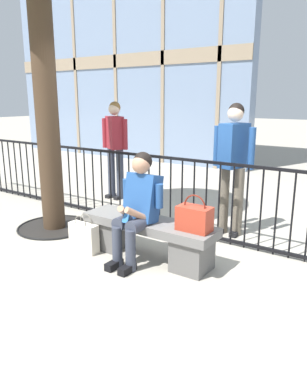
{
  "coord_description": "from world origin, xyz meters",
  "views": [
    {
      "loc": [
        2.27,
        -3.2,
        1.77
      ],
      "look_at": [
        0.0,
        0.1,
        0.75
      ],
      "focal_mm": 34.67,
      "sensor_mm": 36.0,
      "label": 1
    }
  ],
  "objects": [
    {
      "name": "plaza_railing",
      "position": [
        -0.0,
        0.89,
        0.52
      ],
      "size": [
        9.72,
        0.04,
        1.03
      ],
      "color": "black",
      "rests_on": "ground"
    },
    {
      "name": "ground_plane",
      "position": [
        0.0,
        0.0,
        0.0
      ],
      "size": [
        60.0,
        60.0,
        0.0
      ],
      "primitive_type": "plane",
      "color": "#A8A091"
    },
    {
      "name": "stone_bench",
      "position": [
        0.0,
        0.0,
        0.27
      ],
      "size": [
        1.6,
        0.44,
        0.45
      ],
      "color": "slate",
      "rests_on": "ground"
    },
    {
      "name": "bystander_further_back",
      "position": [
        0.44,
        1.26,
        1.0
      ],
      "size": [
        0.55,
        0.42,
        1.71
      ],
      "color": "#6B6051",
      "rests_on": "ground"
    },
    {
      "name": "seated_person_with_phone",
      "position": [
        -0.05,
        -0.13,
        0.65
      ],
      "size": [
        0.52,
        0.66,
        1.21
      ],
      "color": "#383D4C",
      "rests_on": "ground"
    },
    {
      "name": "shopping_bag",
      "position": [
        -0.73,
        -0.29,
        0.18
      ],
      "size": [
        0.37,
        0.13,
        0.45
      ],
      "color": "beige",
      "rests_on": "ground"
    },
    {
      "name": "bystander_at_railing",
      "position": [
        -2.0,
        1.81,
        1.0
      ],
      "size": [
        0.55,
        0.39,
        1.71
      ],
      "color": "#383D4C",
      "rests_on": "ground"
    },
    {
      "name": "handbag_on_bench",
      "position": [
        0.58,
        -0.01,
        0.58
      ],
      "size": [
        0.35,
        0.2,
        0.38
      ],
      "color": "#B23823",
      "rests_on": "stone_bench"
    }
  ]
}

